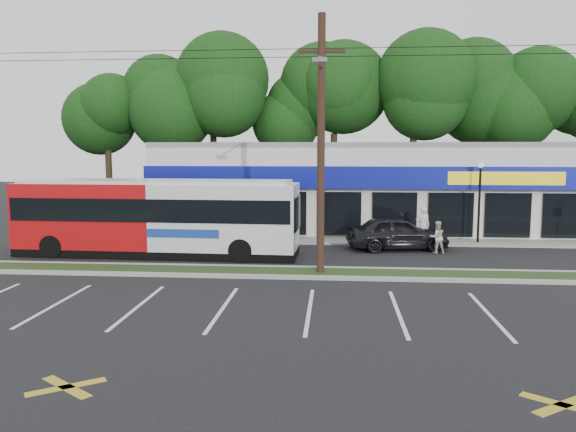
# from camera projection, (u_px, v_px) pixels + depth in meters

# --- Properties ---
(ground) EXTENTS (120.00, 120.00, 0.00)m
(ground) POSITION_uv_depth(u_px,v_px,m) (241.00, 279.00, 21.42)
(ground) COLOR black
(ground) RESTS_ON ground
(grass_strip) EXTENTS (40.00, 1.60, 0.12)m
(grass_strip) POSITION_uv_depth(u_px,v_px,m) (245.00, 272.00, 22.41)
(grass_strip) COLOR #223917
(grass_strip) RESTS_ON ground
(curb_south) EXTENTS (40.00, 0.25, 0.14)m
(curb_south) POSITION_uv_depth(u_px,v_px,m) (242.00, 276.00, 21.56)
(curb_south) COLOR #9E9E93
(curb_south) RESTS_ON ground
(curb_north) EXTENTS (40.00, 0.25, 0.14)m
(curb_north) POSITION_uv_depth(u_px,v_px,m) (248.00, 267.00, 23.25)
(curb_north) COLOR #9E9E93
(curb_north) RESTS_ON ground
(sidewalk) EXTENTS (32.00, 2.20, 0.10)m
(sidewalk) POSITION_uv_depth(u_px,v_px,m) (362.00, 241.00, 29.91)
(sidewalk) COLOR #9E9E93
(sidewalk) RESTS_ON ground
(strip_mall) EXTENTS (25.00, 12.55, 5.30)m
(strip_mall) POSITION_uv_depth(u_px,v_px,m) (365.00, 184.00, 36.40)
(strip_mall) COLOR silver
(strip_mall) RESTS_ON ground
(utility_pole) EXTENTS (50.00, 2.77, 10.00)m
(utility_pole) POSITION_uv_depth(u_px,v_px,m) (317.00, 136.00, 21.46)
(utility_pole) COLOR black
(utility_pole) RESTS_ON ground
(lamp_post) EXTENTS (0.30, 0.30, 4.25)m
(lamp_post) POSITION_uv_depth(u_px,v_px,m) (480.00, 193.00, 28.90)
(lamp_post) COLOR black
(lamp_post) RESTS_ON ground
(tree_line) EXTENTS (46.76, 6.76, 11.83)m
(tree_line) POSITION_uv_depth(u_px,v_px,m) (341.00, 106.00, 45.81)
(tree_line) COLOR black
(tree_line) RESTS_ON ground
(metrobus) EXTENTS (13.18, 3.19, 3.52)m
(metrobus) POSITION_uv_depth(u_px,v_px,m) (157.00, 215.00, 26.04)
(metrobus) COLOR #B50D10
(metrobus) RESTS_ON ground
(car_dark) EXTENTS (5.17, 2.73, 1.68)m
(car_dark) POSITION_uv_depth(u_px,v_px,m) (398.00, 233.00, 27.55)
(car_dark) COLOR black
(car_dark) RESTS_ON ground
(car_silver) EXTENTS (4.40, 1.71, 1.43)m
(car_silver) POSITION_uv_depth(u_px,v_px,m) (91.00, 231.00, 29.01)
(car_silver) COLOR #9C9DA4
(car_silver) RESTS_ON ground
(pedestrian_a) EXTENTS (0.74, 0.50, 1.98)m
(pedestrian_a) POSITION_uv_depth(u_px,v_px,m) (423.00, 226.00, 29.05)
(pedestrian_a) COLOR silver
(pedestrian_a) RESTS_ON ground
(pedestrian_b) EXTENTS (0.85, 0.73, 1.54)m
(pedestrian_b) POSITION_uv_depth(u_px,v_px,m) (437.00, 237.00, 26.58)
(pedestrian_b) COLOR beige
(pedestrian_b) RESTS_ON ground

